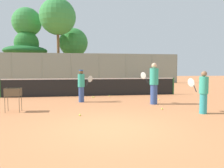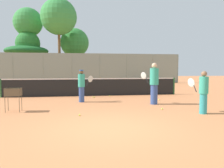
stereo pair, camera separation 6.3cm
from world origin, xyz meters
TOP-DOWN VIEW (x-y plane):
  - ground_plane at (0.00, 0.00)m, footprint 80.00×80.00m
  - tennis_net at (0.00, 7.36)m, footprint 10.58×0.10m
  - back_fence at (0.00, 18.23)m, footprint 21.41×0.08m
  - tree_0 at (-6.99, 22.58)m, footprint 2.95×2.95m
  - tree_1 at (-7.16, 22.63)m, footprint 5.21×5.21m
  - tree_2 at (-6.97, 22.93)m, footprint 3.55×3.55m
  - tree_3 at (-3.02, 20.25)m, footprint 4.14×4.14m
  - tree_4 at (-1.32, 23.60)m, footprint 3.75×3.75m
  - player_white_outfit at (-0.67, 4.96)m, footprint 0.80×0.52m
  - player_red_cap at (3.68, 1.46)m, footprint 0.53×0.79m
  - player_yellow_shirt at (2.63, 3.79)m, footprint 0.73×0.78m
  - ball_cart at (-3.31, 2.92)m, footprint 0.56×0.41m
  - tennis_ball_0 at (1.00, 6.90)m, footprint 0.07×0.07m
  - tennis_ball_1 at (0.05, 6.51)m, footprint 0.07×0.07m
  - tennis_ball_3 at (-0.02, 6.52)m, footprint 0.07×0.07m
  - tennis_ball_4 at (3.35, 4.99)m, footprint 0.07×0.07m
  - tennis_ball_5 at (-0.80, 1.76)m, footprint 0.07×0.07m
  - tennis_ball_6 at (2.51, 2.46)m, footprint 0.07×0.07m

SIDE VIEW (x-z plane):
  - ground_plane at x=0.00m, z-range 0.00..0.00m
  - tennis_ball_0 at x=1.00m, z-range 0.00..0.07m
  - tennis_ball_1 at x=0.05m, z-range 0.00..0.07m
  - tennis_ball_3 at x=-0.02m, z-range 0.00..0.07m
  - tennis_ball_4 at x=3.35m, z-range 0.00..0.07m
  - tennis_ball_5 at x=-0.80m, z-range 0.00..0.07m
  - tennis_ball_6 at x=2.51m, z-range 0.00..0.07m
  - tennis_net at x=0.00m, z-range 0.02..1.09m
  - ball_cart at x=-3.31m, z-range 0.23..1.14m
  - player_red_cap at x=3.68m, z-range 0.02..1.59m
  - player_white_outfit at x=-0.67m, z-range 0.03..1.63m
  - player_yellow_shirt at x=2.63m, z-range 0.03..1.94m
  - back_fence at x=0.00m, z-range 0.00..3.32m
  - tree_1 at x=-7.16m, z-range 1.53..6.01m
  - tree_0 at x=-6.99m, z-range 1.57..7.81m
  - tree_4 at x=-1.32m, z-range 1.55..8.49m
  - tree_2 at x=-6.97m, z-range 2.74..11.91m
  - tree_3 at x=-3.02m, z-range 2.72..12.38m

